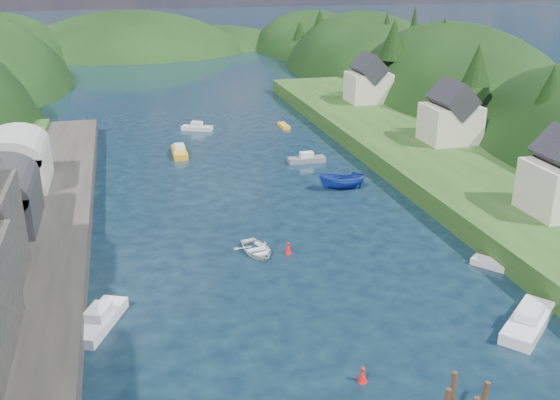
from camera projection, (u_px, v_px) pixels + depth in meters
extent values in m
plane|color=black|center=(238.00, 170.00, 81.20)|extent=(600.00, 600.00, 0.00)
ellipsoid|color=black|center=(4.00, 86.00, 172.58)|extent=(44.00, 75.56, 39.00)
ellipsoid|color=black|center=(449.00, 153.00, 117.30)|extent=(36.00, 75.56, 48.00)
ellipsoid|color=black|center=(364.00, 103.00, 155.95)|extent=(36.00, 75.56, 44.49)
ellipsoid|color=black|center=(314.00, 70.00, 193.38)|extent=(36.00, 75.56, 36.00)
ellipsoid|color=black|center=(133.00, 85.00, 190.92)|extent=(80.00, 60.00, 44.00)
ellipsoid|color=black|center=(218.00, 81.00, 207.20)|extent=(70.00, 56.00, 36.00)
cone|color=black|center=(5.00, 56.00, 118.98)|extent=(4.07, 4.07, 4.91)
cone|color=black|center=(12.00, 35.00, 150.02)|extent=(4.27, 4.27, 6.96)
cone|color=black|center=(551.00, 95.00, 75.51)|extent=(5.29, 5.29, 7.30)
cone|color=black|center=(477.00, 65.00, 84.90)|extent=(4.07, 4.07, 5.58)
cone|color=black|center=(483.00, 83.00, 95.67)|extent=(3.40, 3.40, 5.46)
cone|color=black|center=(443.00, 44.00, 111.14)|extent=(4.94, 4.94, 9.27)
cone|color=black|center=(394.00, 39.00, 109.97)|extent=(5.25, 5.25, 6.99)
cone|color=black|center=(414.00, 29.00, 122.26)|extent=(3.36, 3.36, 8.97)
cone|color=black|center=(386.00, 31.00, 136.18)|extent=(4.57, 4.57, 7.84)
cone|color=black|center=(345.00, 32.00, 150.94)|extent=(3.59, 3.59, 6.68)
cone|color=black|center=(320.00, 20.00, 157.08)|extent=(4.14, 4.14, 5.78)
cone|color=black|center=(299.00, 30.00, 165.48)|extent=(3.83, 3.83, 5.22)
cube|color=#2D2B28|center=(5.00, 300.00, 48.13)|extent=(12.00, 110.00, 2.00)
cube|color=#B2B2A8|center=(15.00, 168.00, 69.18)|extent=(7.00, 9.00, 4.00)
cylinder|color=#B2B2A8|center=(13.00, 151.00, 68.46)|extent=(7.00, 9.00, 7.00)
cube|color=#234719|center=(450.00, 170.00, 77.56)|extent=(16.00, 120.00, 2.40)
cube|color=beige|center=(450.00, 123.00, 84.40)|extent=(7.00, 6.00, 5.00)
cube|color=black|center=(453.00, 99.00, 83.20)|extent=(5.15, 6.24, 5.15)
cube|color=beige|center=(368.00, 87.00, 108.57)|extent=(7.00, 6.00, 5.00)
cube|color=black|center=(369.00, 68.00, 107.37)|extent=(5.15, 6.24, 5.15)
cylinder|color=#382314|center=(452.00, 399.00, 36.74)|extent=(0.32, 0.32, 3.83)
cone|color=red|center=(363.00, 376.00, 40.24)|extent=(0.70, 0.70, 0.90)
sphere|color=red|center=(363.00, 369.00, 40.06)|extent=(0.30, 0.30, 0.30)
cone|color=red|center=(288.00, 249.00, 57.99)|extent=(0.70, 0.70, 0.90)
sphere|color=red|center=(288.00, 244.00, 57.82)|extent=(0.30, 0.30, 0.30)
imported|color=#1C389B|center=(342.00, 182.00, 74.03)|extent=(5.83, 2.91, 2.16)
cube|color=silver|center=(528.00, 323.00, 46.13)|extent=(6.72, 6.14, 0.96)
cube|color=silver|center=(530.00, 313.00, 45.82)|extent=(2.86, 2.76, 0.70)
cube|color=silver|center=(99.00, 321.00, 46.39)|extent=(4.38, 6.45, 0.86)
cube|color=silver|center=(98.00, 312.00, 46.10)|extent=(2.18, 2.55, 0.70)
cube|color=gold|center=(180.00, 152.00, 87.40)|extent=(1.97, 5.79, 0.81)
cube|color=silver|center=(179.00, 147.00, 87.12)|extent=(1.36, 2.03, 0.70)
cube|color=silver|center=(497.00, 265.00, 55.19)|extent=(3.85, 4.30, 0.61)
cube|color=silver|center=(197.00, 128.00, 100.29)|extent=(5.18, 3.59, 0.69)
cube|color=silver|center=(197.00, 124.00, 100.03)|extent=(2.06, 1.77, 0.70)
cube|color=gold|center=(284.00, 126.00, 102.03)|extent=(1.35, 3.74, 0.52)
cube|color=slate|center=(307.00, 160.00, 84.29)|extent=(5.11, 1.79, 0.71)
cube|color=silver|center=(307.00, 155.00, 84.02)|extent=(1.80, 1.21, 0.70)
imported|color=white|center=(257.00, 250.00, 58.00)|extent=(4.37, 5.44, 1.00)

